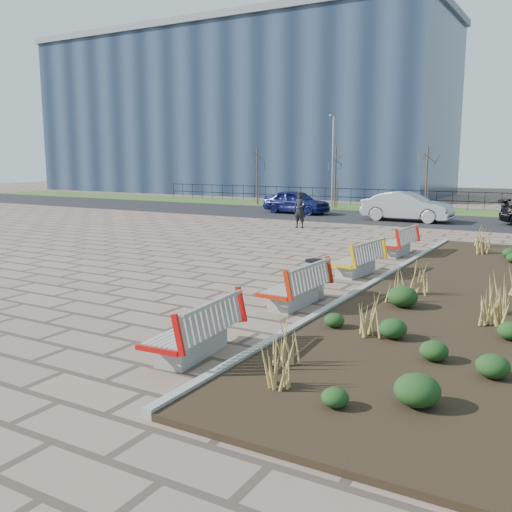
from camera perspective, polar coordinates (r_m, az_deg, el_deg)
The scene contains 19 objects.
ground at distance 13.06m, azimuth -12.44°, elevation -5.27°, with size 120.00×120.00×0.00m, color #766051.
planting_bed at distance 14.81m, azimuth 20.24°, elevation -3.67°, with size 4.50×18.00×0.10m, color black.
planting_curb at distance 15.34m, azimuth 11.65°, elevation -2.71°, with size 0.16×18.00×0.15m, color gray.
grass_verge_far at distance 38.37m, azimuth 17.07°, elevation 4.37°, with size 80.00×5.00×0.04m, color #33511E.
road at distance 32.58m, azimuth 14.65°, elevation 3.58°, with size 80.00×7.00×0.02m, color black.
bench_a at distance 9.77m, azimuth -6.41°, elevation -7.16°, with size 0.90×2.10×1.00m, color #B70D0C, non-canonical shape.
bench_b at distance 12.99m, azimuth 3.81°, elevation -2.86°, with size 0.90×2.10×1.00m, color #B2230B, non-canonical shape.
bench_c at distance 16.63m, azimuth 9.96°, elevation -0.21°, with size 0.90×2.10×1.00m, color #D6A20B, non-canonical shape.
bench_d at distance 20.38m, azimuth 13.86°, elevation 1.48°, with size 0.90×2.10×1.00m, color red, non-canonical shape.
litter_bin at distance 13.82m, azimuth 5.91°, elevation -2.33°, with size 0.47×0.47×0.91m, color #B2B2B7.
pedestrian at distance 27.65m, azimuth 4.41°, elevation 4.63°, with size 0.64×0.42×1.75m, color black.
car_blue at distance 34.79m, azimuth 4.06°, elevation 5.43°, with size 1.67×4.15×1.41m, color #11164D.
car_silver at distance 31.47m, azimuth 14.86°, elevation 4.80°, with size 1.64×4.69×1.55m, color gray.
tree_a at distance 41.28m, azimuth 0.13°, elevation 7.96°, with size 1.40×1.40×4.00m, color #4C3D2D, non-canonical shape.
tree_b at distance 38.63m, azimuth 7.94°, elevation 7.74°, with size 1.40×1.40×4.00m, color #4C3D2D, non-canonical shape.
tree_c at distance 36.79m, azimuth 16.69°, elevation 7.33°, with size 1.40×1.40×4.00m, color #4C3D2D, non-canonical shape.
lamp_west at distance 38.15m, azimuth 7.68°, elevation 9.23°, with size 0.24×0.60×6.00m, color gray, non-canonical shape.
railing_fence at distance 39.78m, azimuth 17.61°, elevation 5.42°, with size 44.00×0.10×1.20m, color black, non-canonical shape.
building_glass at distance 58.13m, azimuth -1.82°, elevation 13.86°, with size 40.00×14.00×15.00m, color #192338.
Camera 1 is at (8.59, -9.25, 3.33)m, focal length 40.00 mm.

